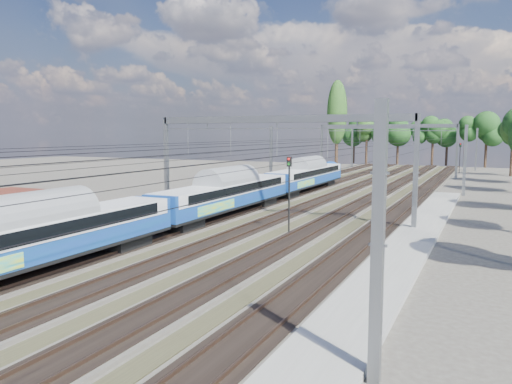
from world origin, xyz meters
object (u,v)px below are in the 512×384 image
at_px(emu_train, 225,189).
at_px(worker, 379,175).
at_px(signal_near, 289,186).
at_px(signal_far, 460,154).

bearing_deg(emu_train, worker, 82.28).
height_order(emu_train, worker, emu_train).
bearing_deg(signal_near, signal_far, 72.79).
distance_m(signal_near, signal_far, 67.24).
relative_size(signal_near, signal_far, 1.03).
distance_m(worker, signal_far, 24.79).
xyz_separation_m(emu_train, worker, (5.41, 39.92, -1.60)).
distance_m(emu_train, signal_far, 64.27).
bearing_deg(signal_far, emu_train, -79.56).
bearing_deg(signal_near, worker, 82.67).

